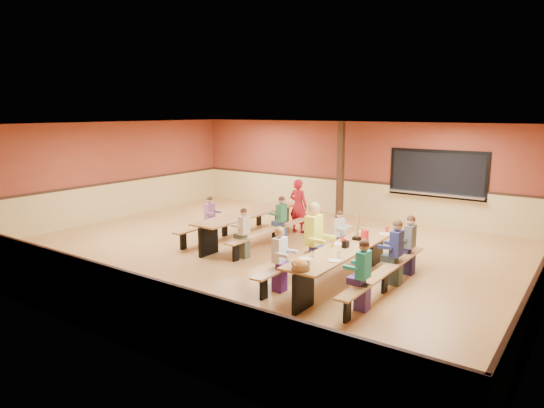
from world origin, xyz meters
The scene contains 23 objects.
ground centered at (0.00, 0.00, 0.00)m, with size 12.00×12.00×0.00m, color #A2713D.
room_envelope centered at (0.00, 0.00, 0.69)m, with size 12.04×10.04×3.02m.
kitchen_pass_through centered at (2.60, 4.96, 1.49)m, with size 2.78×0.28×1.38m.
structural_post centered at (-0.20, 4.40, 1.50)m, with size 0.18×0.18×3.00m, color black.
cafeteria_table_main centered at (2.61, -0.86, 0.53)m, with size 1.91×3.70×0.74m.
cafeteria_table_second centered at (-0.87, 0.61, 0.53)m, with size 1.91×3.70×0.74m.
seated_child_white_left centered at (1.79, -1.90, 0.61)m, with size 0.37×0.30×1.21m, color white, non-canonical shape.
seated_adult_yellow centered at (1.79, -0.65, 0.74)m, with size 0.50×0.41×1.47m, color #FAFF3E, non-canonical shape.
seated_child_grey_left centered at (1.79, 0.51, 0.55)m, with size 0.32×0.26×1.11m, color silver, non-canonical shape.
seated_child_teal_right centered at (3.44, -1.84, 0.61)m, with size 0.37×0.30×1.22m, color #28ADA8, non-canonical shape.
seated_child_navy_right centered at (3.44, -0.33, 0.63)m, with size 0.40×0.32×1.27m, color navy, non-canonical shape.
seated_child_char_right centered at (3.44, 0.42, 0.61)m, with size 0.37×0.31×1.22m, color #4B4F55, non-canonical shape.
seated_child_purple_sec centered at (-1.70, 0.03, 0.58)m, with size 0.34×0.28×1.15m, color #976098, non-canonical shape.
seated_child_green_sec centered at (-0.05, 0.90, 0.59)m, with size 0.36×0.29×1.19m, color #2D6845, non-canonical shape.
seated_child_tan_sec centered at (-0.05, -0.64, 0.57)m, with size 0.34×0.28×1.15m, color beige, non-canonical shape.
standing_woman centered at (-0.31, 2.11, 0.74)m, with size 0.54×0.36×1.49m, color #B31421.
punch_pitcher centered at (2.72, -0.20, 0.85)m, with size 0.16×0.16×0.22m, color red.
chip_bowl centered at (2.61, -2.50, 0.81)m, with size 0.32×0.32×0.15m, color #F5A626, non-canonical shape.
napkin_dispenser centered at (2.63, -0.88, 0.80)m, with size 0.10×0.14×0.13m, color black.
condiment_mustard centered at (2.39, -0.97, 0.82)m, with size 0.06×0.06×0.17m, color yellow.
condiment_ketchup centered at (2.61, -0.89, 0.82)m, with size 0.06×0.06×0.17m, color #B2140F.
table_paddle centered at (2.57, -0.23, 0.88)m, with size 0.16×0.16×0.56m.
place_settings centered at (2.61, -0.86, 0.80)m, with size 0.65×3.30×0.11m, color beige, non-canonical shape.
Camera 1 is at (6.62, -9.06, 3.33)m, focal length 32.00 mm.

